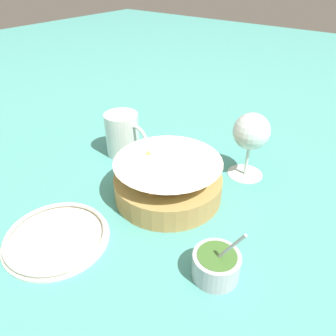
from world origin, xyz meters
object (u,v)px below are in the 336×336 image
at_px(food_basket, 168,180).
at_px(side_plate, 56,237).
at_px(wine_glass, 251,134).
at_px(sauce_cup, 216,264).
at_px(beer_mug, 123,136).

height_order(food_basket, side_plate, food_basket).
xyz_separation_m(wine_glass, side_plate, (-0.17, -0.39, -0.10)).
relative_size(wine_glass, side_plate, 0.81).
bearing_deg(wine_glass, sauce_cup, -72.45).
bearing_deg(beer_mug, food_basket, -19.95).
relative_size(sauce_cup, side_plate, 0.60).
bearing_deg(side_plate, wine_glass, 66.52).
distance_m(wine_glass, beer_mug, 0.31).
relative_size(beer_mug, side_plate, 0.67).
xyz_separation_m(beer_mug, side_plate, (0.12, -0.29, -0.04)).
bearing_deg(wine_glass, food_basket, -118.15).
height_order(wine_glass, side_plate, wine_glass).
distance_m(sauce_cup, side_plate, 0.28).
height_order(food_basket, wine_glass, wine_glass).
relative_size(wine_glass, beer_mug, 1.21).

